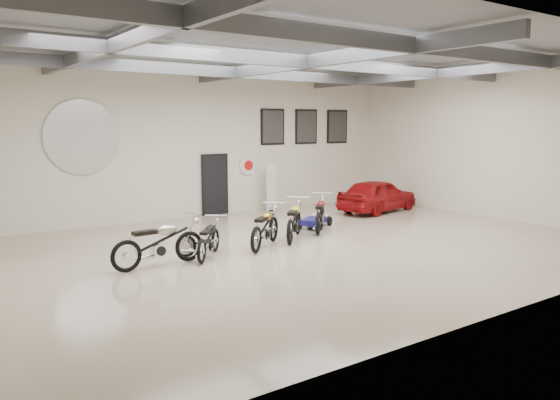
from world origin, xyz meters
TOP-DOWN VIEW (x-y plane):
  - floor at (0.00, 0.00)m, footprint 16.00×12.00m
  - ceiling at (0.00, 0.00)m, footprint 16.00×12.00m
  - back_wall at (0.00, 6.00)m, footprint 16.00×0.02m
  - right_wall at (8.00, 0.00)m, footprint 0.02×12.00m
  - ceiling_beams at (0.00, 0.00)m, footprint 15.80×11.80m
  - door at (0.50, 5.95)m, footprint 0.92×0.08m
  - logo_plaque at (-4.00, 5.95)m, footprint 2.30×0.06m
  - poster_left at (3.00, 5.96)m, footprint 1.05×0.08m
  - poster_mid at (4.60, 5.96)m, footprint 1.05×0.08m
  - poster_right at (6.20, 5.96)m, footprint 1.05×0.08m
  - oil_sign at (1.90, 5.95)m, footprint 0.72×0.10m
  - banner_stand at (2.63, 5.50)m, footprint 0.52×0.27m
  - motorcycle_silver at (-3.98, 0.29)m, footprint 2.25×0.84m
  - motorcycle_black at (-2.66, 0.41)m, footprint 1.63×1.70m
  - motorcycle_gold at (-0.91, 0.58)m, footprint 2.05×1.82m
  - motorcycle_yellow at (0.29, 0.92)m, footprint 1.97×1.98m
  - motorcycle_red at (1.68, 1.48)m, footprint 1.90×1.94m
  - go_kart at (2.01, 2.06)m, footprint 1.77×1.44m
  - vintage_car at (5.71, 3.08)m, footprint 2.09×3.78m

SIDE VIEW (x-z plane):
  - floor at x=0.00m, z-range -0.01..0.01m
  - go_kart at x=2.01m, z-range 0.00..0.59m
  - motorcycle_black at x=-2.66m, z-range 0.00..0.94m
  - motorcycle_red at x=1.68m, z-range 0.00..1.08m
  - motorcycle_gold at x=-0.91m, z-range 0.00..1.09m
  - motorcycle_yellow at x=0.29m, z-range 0.00..1.11m
  - motorcycle_silver at x=-3.98m, z-range 0.00..1.15m
  - vintage_car at x=5.71m, z-range 0.00..1.22m
  - banner_stand at x=2.63m, z-range 0.00..1.81m
  - door at x=0.50m, z-range 0.00..2.10m
  - oil_sign at x=1.90m, z-range 1.34..2.06m
  - back_wall at x=0.00m, z-range 0.00..5.00m
  - right_wall at x=8.00m, z-range 0.00..5.00m
  - logo_plaque at x=-4.00m, z-range 2.22..3.38m
  - poster_left at x=3.00m, z-range 2.42..3.78m
  - poster_mid at x=4.60m, z-range 2.42..3.78m
  - poster_right at x=6.20m, z-range 2.42..3.78m
  - ceiling_beams at x=0.00m, z-range 4.59..4.91m
  - ceiling at x=0.00m, z-range 5.00..5.00m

